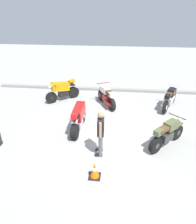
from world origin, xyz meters
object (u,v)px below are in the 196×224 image
(person_in_black_shirt, at_px, (101,131))
(traffic_cone, at_px, (95,170))
(motorcycle_cream_vintage, at_px, (106,96))
(motorcycle_red_sportbike, at_px, (79,117))
(motorcycle_orange_sportbike, at_px, (62,90))
(motorcycle_black_cruiser, at_px, (170,98))
(motorcycle_olive_vintage, at_px, (167,134))

(person_in_black_shirt, relative_size, traffic_cone, 3.08)
(motorcycle_cream_vintage, distance_m, traffic_cone, 5.27)
(motorcycle_red_sportbike, bearing_deg, motorcycle_orange_sportbike, 28.76)
(motorcycle_cream_vintage, bearing_deg, motorcycle_red_sportbike, 131.86)
(motorcycle_red_sportbike, xyz_separation_m, motorcycle_black_cruiser, (4.12, 2.59, -0.07))
(person_in_black_shirt, bearing_deg, motorcycle_cream_vintage, -91.10)
(motorcycle_orange_sportbike, distance_m, motorcycle_red_sportbike, 3.33)
(motorcycle_olive_vintage, xyz_separation_m, person_in_black_shirt, (-2.37, -0.75, 0.44))
(motorcycle_orange_sportbike, relative_size, traffic_cone, 2.97)
(motorcycle_orange_sportbike, relative_size, motorcycle_red_sportbike, 0.80)
(motorcycle_olive_vintage, xyz_separation_m, motorcycle_cream_vintage, (-2.46, 3.33, 0.00))
(motorcycle_cream_vintage, height_order, traffic_cone, motorcycle_cream_vintage)
(motorcycle_orange_sportbike, relative_size, motorcycle_cream_vintage, 0.87)
(motorcycle_olive_vintage, distance_m, motorcycle_red_sportbike, 3.50)
(motorcycle_red_sportbike, distance_m, motorcycle_cream_vintage, 2.74)
(motorcycle_olive_vintage, relative_size, motorcycle_cream_vintage, 0.85)
(motorcycle_cream_vintage, relative_size, traffic_cone, 3.40)
(motorcycle_cream_vintage, bearing_deg, person_in_black_shirt, 153.64)
(motorcycle_black_cruiser, xyz_separation_m, person_in_black_shirt, (-3.06, -4.10, 0.40))
(motorcycle_cream_vintage, height_order, person_in_black_shirt, person_in_black_shirt)
(motorcycle_red_sportbike, height_order, motorcycle_black_cruiser, motorcycle_red_sportbike)
(motorcycle_red_sportbike, xyz_separation_m, motorcycle_cream_vintage, (0.96, 2.57, -0.11))
(motorcycle_black_cruiser, bearing_deg, motorcycle_red_sportbike, 147.27)
(motorcycle_red_sportbike, distance_m, traffic_cone, 2.89)
(traffic_cone, bearing_deg, motorcycle_orange_sportbike, 113.38)
(motorcycle_olive_vintage, height_order, motorcycle_cream_vintage, same)
(motorcycle_orange_sportbike, distance_m, person_in_black_shirt, 5.16)
(motorcycle_orange_sportbike, height_order, person_in_black_shirt, person_in_black_shirt)
(motorcycle_olive_vintage, bearing_deg, traffic_cone, 172.10)
(motorcycle_cream_vintage, xyz_separation_m, traffic_cone, (0.04, -5.26, -0.23))
(motorcycle_black_cruiser, relative_size, person_in_black_shirt, 1.19)
(motorcycle_orange_sportbike, relative_size, person_in_black_shirt, 0.96)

